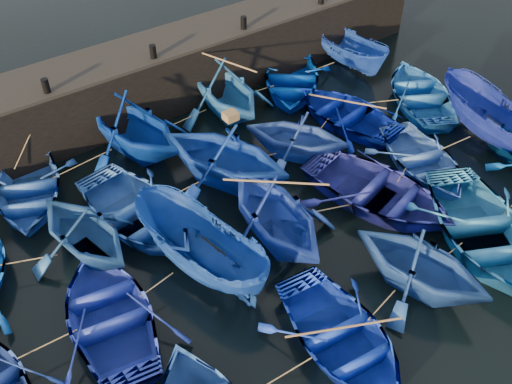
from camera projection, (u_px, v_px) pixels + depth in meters
ground at (319, 269)px, 16.77m from camera, size 120.00×120.00×0.00m
quay_wall at (147, 80)px, 22.26m from camera, size 26.00×2.50×2.50m
quay_top at (143, 50)px, 21.38m from camera, size 26.00×2.50×0.12m
bollard_1 at (46, 86)px, 18.90m from camera, size 0.24×0.24×0.50m
bollard_2 at (153, 52)px, 20.63m from camera, size 0.24×0.24×0.50m
bollard_3 at (244, 23)px, 22.36m from camera, size 0.24×0.24×0.50m
boat_1 at (27, 190)px, 18.65m from camera, size 4.55×5.31×0.93m
boat_2 at (132, 125)px, 20.04m from camera, size 5.04×5.52×2.48m
boat_3 at (225, 89)px, 21.94m from camera, size 4.21×4.77×2.34m
boat_4 at (291, 80)px, 23.70m from camera, size 5.69×5.85×0.99m
boat_5 at (350, 51)px, 24.88m from camera, size 1.63×4.25×1.64m
boat_7 at (84, 230)px, 16.52m from camera, size 4.06×4.47×2.04m
boat_8 at (137, 212)px, 17.79m from camera, size 4.34×5.52×1.04m
boat_9 at (224, 154)px, 18.80m from camera, size 5.80×6.09×2.50m
boat_10 at (297, 135)px, 20.05m from camera, size 4.77×4.88×1.95m
boat_11 at (346, 112)px, 21.96m from camera, size 4.01×5.07×0.95m
boat_12 at (421, 93)px, 22.95m from camera, size 5.31×5.84×0.99m
boat_14 at (110, 314)px, 14.99m from camera, size 4.06×5.18×0.98m
boat_15 at (199, 249)px, 16.06m from camera, size 2.86×5.17×1.89m
boat_16 at (275, 213)px, 16.84m from camera, size 4.17×4.74×2.34m
boat_17 at (378, 192)px, 18.46m from camera, size 5.01×6.07×1.09m
boat_18 at (423, 161)px, 19.80m from camera, size 4.19×5.02×0.90m
boat_19 at (489, 119)px, 20.80m from camera, size 2.53×5.12×1.90m
boat_22 at (342, 339)px, 14.44m from camera, size 3.73×4.89×0.95m
boat_23 at (421, 263)px, 15.54m from camera, size 4.43×4.81×2.11m
boat_24 at (482, 230)px, 17.16m from camera, size 5.93×6.64×1.14m
wooden_crate at (231, 116)px, 18.00m from camera, size 0.43×0.39×0.27m
mooring_ropes at (223, 158)px, 19.22m from camera, size 18.31×11.94×2.10m
loose_oars at (295, 151)px, 18.22m from camera, size 9.22×12.78×1.46m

